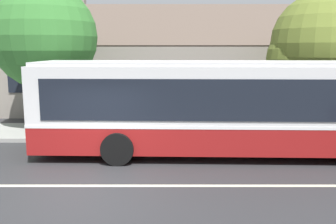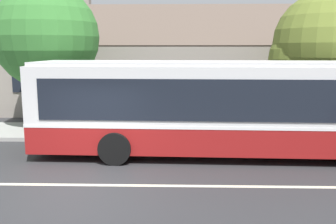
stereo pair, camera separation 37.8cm
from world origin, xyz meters
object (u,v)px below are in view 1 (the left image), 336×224
Objects in this scene: transit_bus at (226,105)px; street_tree_secondary at (43,37)px; bench_by_building at (69,121)px; street_tree_primary at (316,48)px.

street_tree_secondary reaches higher than transit_bus.
street_tree_secondary reaches higher than bench_by_building.
street_tree_secondary is (-1.15, 0.87, 3.40)m from bench_by_building.
street_tree_primary is at bearing 42.12° from transit_bus.
bench_by_building is at bearing 153.26° from transit_bus.
transit_bus is 6.75m from bench_by_building.
street_tree_secondary is (-11.53, -0.15, 0.44)m from street_tree_primary.
bench_by_building is at bearing -174.42° from street_tree_primary.
transit_bus is 8.41m from street_tree_secondary.
street_tree_primary is 0.95× the size of street_tree_secondary.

